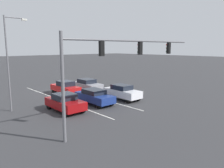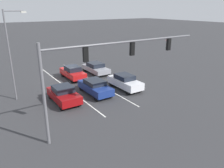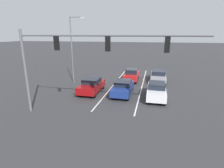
# 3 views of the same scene
# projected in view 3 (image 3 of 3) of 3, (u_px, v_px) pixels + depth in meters

# --- Properties ---
(ground_plane) EXTENTS (240.00, 240.00, 0.00)m
(ground_plane) POSITION_uv_depth(u_px,v_px,m) (132.00, 78.00, 25.00)
(ground_plane) COLOR #333335
(lane_stripe_left_divider) EXTENTS (0.12, 17.93, 0.01)m
(lane_stripe_left_divider) POSITION_uv_depth(u_px,v_px,m) (142.00, 85.00, 21.83)
(lane_stripe_left_divider) COLOR silver
(lane_stripe_left_divider) RESTS_ON ground_plane
(lane_stripe_center_divider) EXTENTS (0.12, 17.93, 0.01)m
(lane_stripe_center_divider) POSITION_uv_depth(u_px,v_px,m) (115.00, 83.00, 22.62)
(lane_stripe_center_divider) COLOR silver
(lane_stripe_center_divider) RESTS_ON ground_plane
(car_maroon_rightlane_front) EXTENTS (1.91, 4.12, 1.55)m
(car_maroon_rightlane_front) POSITION_uv_depth(u_px,v_px,m) (92.00, 86.00, 18.74)
(car_maroon_rightlane_front) COLOR maroon
(car_maroon_rightlane_front) RESTS_ON ground_plane
(car_navy_midlane_front) EXTENTS (1.80, 4.45, 1.47)m
(car_navy_midlane_front) POSITION_uv_depth(u_px,v_px,m) (123.00, 87.00, 18.19)
(car_navy_midlane_front) COLOR navy
(car_navy_midlane_front) RESTS_ON ground_plane
(car_white_leftlane_front) EXTENTS (1.74, 4.28, 1.58)m
(car_white_leftlane_front) POSITION_uv_depth(u_px,v_px,m) (156.00, 91.00, 16.95)
(car_white_leftlane_front) COLOR silver
(car_white_leftlane_front) RESTS_ON ground_plane
(car_red_midlane_second) EXTENTS (1.73, 4.33, 1.60)m
(car_red_midlane_second) POSITION_uv_depth(u_px,v_px,m) (132.00, 75.00, 23.63)
(car_red_midlane_second) COLOR red
(car_red_midlane_second) RESTS_ON ground_plane
(car_gray_leftlane_second) EXTENTS (1.91, 4.49, 1.43)m
(car_gray_leftlane_second) POSITION_uv_depth(u_px,v_px,m) (158.00, 76.00, 23.34)
(car_gray_leftlane_second) COLOR gray
(car_gray_leftlane_second) RESTS_ON ground_plane
(traffic_signal_gantry) EXTENTS (12.90, 0.37, 6.46)m
(traffic_signal_gantry) POSITION_uv_depth(u_px,v_px,m) (77.00, 52.00, 12.09)
(traffic_signal_gantry) COLOR slate
(traffic_signal_gantry) RESTS_ON ground_plane
(street_lamp_right_shoulder) EXTENTS (1.92, 0.24, 8.17)m
(street_lamp_right_shoulder) POSITION_uv_depth(u_px,v_px,m) (73.00, 46.00, 21.32)
(street_lamp_right_shoulder) COLOR slate
(street_lamp_right_shoulder) RESTS_ON ground_plane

